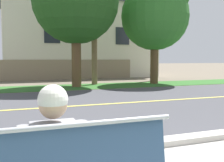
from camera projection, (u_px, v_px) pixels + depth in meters
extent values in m
plane|color=#665B4C|center=(63.00, 99.00, 9.45)|extent=(140.00, 140.00, 0.00)
cube|color=#ADA89E|center=(126.00, 147.00, 4.17)|extent=(44.00, 0.30, 0.11)
cube|color=#424247|center=(71.00, 106.00, 8.05)|extent=(52.00, 8.00, 0.01)
cube|color=#E0CC4C|center=(71.00, 106.00, 8.05)|extent=(48.00, 0.14, 0.01)
cube|color=#2D6026|center=(49.00, 88.00, 13.22)|extent=(48.00, 2.80, 0.02)
cylinder|color=#9EA0A8|center=(54.00, 127.00, 1.76)|extent=(1.76, 0.04, 0.04)
cube|color=gray|center=(54.00, 156.00, 1.98)|extent=(0.34, 0.20, 0.52)
cylinder|color=gray|center=(24.00, 157.00, 1.92)|extent=(0.09, 0.09, 0.46)
cylinder|color=gray|center=(81.00, 150.00, 2.07)|extent=(0.09, 0.09, 0.46)
sphere|color=tan|center=(53.00, 105.00, 1.96)|extent=(0.21, 0.21, 0.21)
sphere|color=beige|center=(53.00, 99.00, 1.96)|extent=(0.22, 0.22, 0.22)
cylinder|color=brown|center=(76.00, 60.00, 13.63)|extent=(0.49, 0.49, 2.76)
sphere|color=#1E4719|center=(76.00, 0.00, 13.38)|extent=(4.42, 4.42, 4.42)
cylinder|color=brown|center=(154.00, 63.00, 15.48)|extent=(0.46, 0.46, 2.44)
sphere|color=#2D6B28|center=(155.00, 16.00, 15.26)|extent=(3.91, 3.91, 3.91)
cylinder|color=brown|center=(156.00, 18.00, 17.56)|extent=(0.32, 0.32, 8.28)
cube|color=gray|center=(44.00, 70.00, 18.39)|extent=(13.00, 0.36, 1.40)
cube|color=beige|center=(79.00, 42.00, 22.34)|extent=(11.78, 6.40, 5.82)
cube|color=#474C56|center=(78.00, 3.00, 22.07)|extent=(12.73, 6.91, 0.60)
cube|color=#232833|center=(52.00, 34.00, 18.37)|extent=(1.10, 0.06, 1.30)
cube|color=#232833|center=(123.00, 36.00, 20.22)|extent=(1.10, 0.06, 1.30)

